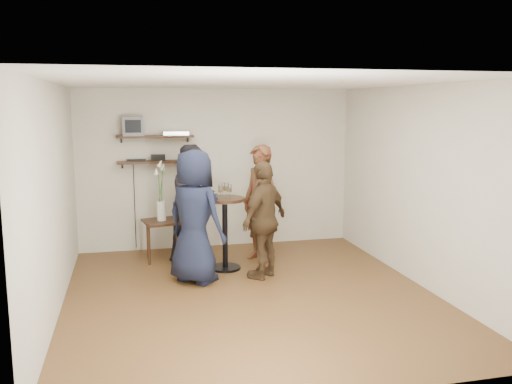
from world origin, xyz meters
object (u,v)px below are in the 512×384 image
(dvd_deck, at_px, (176,133))
(radio, at_px, (158,158))
(person_dark, at_px, (194,203))
(person_brown, at_px, (264,220))
(crt_monitor, at_px, (133,126))
(side_table, at_px, (162,227))
(drinks_table, at_px, (225,223))
(person_plaid, at_px, (260,203))
(person_navy, at_px, (195,217))

(dvd_deck, bearing_deg, radio, 180.00)
(person_dark, relative_size, person_brown, 1.10)
(crt_monitor, distance_m, side_table, 1.64)
(side_table, xyz_separation_m, drinks_table, (0.85, -0.66, 0.15))
(drinks_table, bearing_deg, dvd_deck, 114.97)
(dvd_deck, height_order, person_plaid, dvd_deck)
(radio, distance_m, person_navy, 1.83)
(person_plaid, height_order, person_dark, person_dark)
(person_plaid, bearing_deg, drinks_table, -90.00)
(person_plaid, height_order, person_brown, person_plaid)
(person_dark, height_order, person_brown, person_dark)
(side_table, bearing_deg, person_dark, -10.27)
(radio, bearing_deg, person_brown, -52.59)
(side_table, distance_m, person_brown, 1.76)
(person_plaid, relative_size, person_dark, 1.00)
(crt_monitor, relative_size, dvd_deck, 0.80)
(crt_monitor, bearing_deg, radio, 0.00)
(drinks_table, relative_size, person_brown, 0.65)
(crt_monitor, xyz_separation_m, person_brown, (1.68, -1.71, -1.22))
(dvd_deck, relative_size, person_plaid, 0.23)
(radio, xyz_separation_m, person_brown, (1.31, -1.71, -0.72))
(person_dark, xyz_separation_m, person_navy, (-0.12, -1.03, 0.01))
(radio, height_order, person_brown, person_brown)
(drinks_table, distance_m, person_plaid, 0.70)
(person_plaid, distance_m, person_dark, 0.99)
(dvd_deck, relative_size, drinks_table, 0.38)
(crt_monitor, height_order, person_brown, crt_monitor)
(crt_monitor, height_order, radio, crt_monitor)
(person_plaid, distance_m, person_navy, 1.33)
(crt_monitor, distance_m, dvd_deck, 0.67)
(person_navy, bearing_deg, person_brown, -135.51)
(drinks_table, bearing_deg, radio, 125.00)
(person_plaid, xyz_separation_m, person_dark, (-0.95, 0.25, 0.00))
(drinks_table, relative_size, person_dark, 0.59)
(crt_monitor, xyz_separation_m, dvd_deck, (0.66, 0.00, -0.12))
(crt_monitor, xyz_separation_m, person_navy, (0.73, -1.68, -1.13))
(person_plaid, bearing_deg, person_brown, -37.80)
(dvd_deck, xyz_separation_m, drinks_table, (0.56, -1.21, -1.23))
(side_table, xyz_separation_m, person_brown, (1.31, -1.15, 0.28))
(side_table, bearing_deg, person_plaid, -13.11)
(dvd_deck, xyz_separation_m, person_plaid, (1.16, -0.89, -1.02))
(crt_monitor, relative_size, person_navy, 0.18)
(crt_monitor, height_order, person_navy, crt_monitor)
(dvd_deck, distance_m, drinks_table, 1.82)
(radio, xyz_separation_m, side_table, (-0.00, -0.56, -1.00))
(side_table, height_order, person_plaid, person_plaid)
(radio, xyz_separation_m, person_navy, (0.36, -1.68, -0.63))
(crt_monitor, bearing_deg, drinks_table, -44.83)
(person_dark, bearing_deg, crt_monitor, 110.43)
(radio, height_order, drinks_table, radio)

